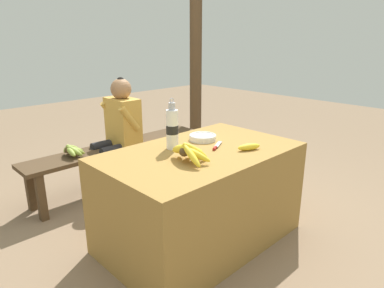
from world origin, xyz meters
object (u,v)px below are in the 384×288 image
banana_bunch_green (72,150)px  seated_vendor (119,126)px  support_post_far (196,54)px  banana_bunch_ripe (188,151)px  serving_bowl (203,137)px  wooden_bench (120,151)px  knife (216,147)px  loose_banana_front (249,147)px  water_bottle (172,128)px

banana_bunch_green → seated_vendor: bearing=-3.9°
seated_vendor → support_post_far: 1.41m
banana_bunch_ripe → serving_bowl: banana_bunch_ripe is taller
wooden_bench → seated_vendor: (-0.01, -0.03, 0.25)m
serving_bowl → seated_vendor: 1.01m
knife → support_post_far: 1.97m
loose_banana_front → knife: (-0.12, 0.18, -0.01)m
water_bottle → serving_bowl: bearing=-1.4°
banana_bunch_ripe → loose_banana_front: size_ratio=1.86×
loose_banana_front → wooden_bench: (-0.13, 1.41, -0.34)m
serving_bowl → knife: bearing=-109.1°
knife → water_bottle: bearing=109.3°
water_bottle → support_post_far: (1.45, 1.24, 0.39)m
knife → wooden_bench: size_ratio=0.10×
banana_bunch_ripe → wooden_bench: 1.38m
seated_vendor → support_post_far: support_post_far is taller
banana_bunch_ripe → seated_vendor: bearing=76.4°
serving_bowl → wooden_bench: (-0.08, 1.03, -0.34)m
support_post_far → knife: bearing=-130.4°
serving_bowl → support_post_far: bearing=47.1°
wooden_bench → support_post_far: bearing=10.2°
serving_bowl → seated_vendor: (-0.09, 1.00, -0.09)m
seated_vendor → banana_bunch_green: (-0.46, 0.03, -0.13)m
banana_bunch_ripe → loose_banana_front: (0.44, -0.12, -0.05)m
serving_bowl → banana_bunch_green: bearing=117.8°
serving_bowl → banana_bunch_ripe: bearing=-146.8°
loose_banana_front → knife: 0.22m
banana_bunch_ripe → wooden_bench: size_ratio=0.17×
wooden_bench → banana_bunch_green: banana_bunch_green is taller
wooden_bench → water_bottle: bearing=-101.6°
water_bottle → knife: (0.22, -0.20, -0.13)m
wooden_bench → loose_banana_front: bearing=-84.6°
loose_banana_front → seated_vendor: (-0.14, 1.38, -0.09)m
knife → serving_bowl: bearing=42.5°
banana_bunch_ripe → loose_banana_front: banana_bunch_ripe is taller
knife → support_post_far: support_post_far is taller
serving_bowl → loose_banana_front: (0.06, -0.38, -0.00)m
serving_bowl → water_bottle: bearing=178.6°
serving_bowl → wooden_bench: 1.09m
water_bottle → knife: bearing=-42.3°
loose_banana_front → knife: size_ratio=0.94×
water_bottle → banana_bunch_green: water_bottle is taller
knife → banana_bunch_green: 1.33m
support_post_far → banana_bunch_green: bearing=-172.6°
wooden_bench → seated_vendor: size_ratio=1.71×
serving_bowl → banana_bunch_green: (-0.54, 1.03, -0.22)m
knife → seated_vendor: bearing=62.6°
banana_bunch_green → support_post_far: 1.87m
water_bottle → seated_vendor: size_ratio=0.33×
serving_bowl → support_post_far: (1.16, 1.25, 0.51)m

